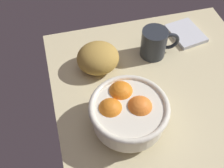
# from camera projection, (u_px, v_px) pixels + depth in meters

# --- Properties ---
(ground_plane) EXTENTS (0.80, 0.68, 0.03)m
(ground_plane) POSITION_uv_depth(u_px,v_px,m) (170.00, 107.00, 0.87)
(ground_plane) COLOR beige
(fruit_bowl) EXTENTS (0.21, 0.21, 0.11)m
(fruit_bowl) POSITION_uv_depth(u_px,v_px,m) (128.00, 111.00, 0.76)
(fruit_bowl) COLOR silver
(fruit_bowl) RESTS_ON ground
(bread_loaf) EXTENTS (0.13, 0.14, 0.09)m
(bread_loaf) POSITION_uv_depth(u_px,v_px,m) (98.00, 58.00, 0.91)
(bread_loaf) COLOR #AF893D
(bread_loaf) RESTS_ON ground
(napkin_folded) EXTENTS (0.15, 0.13, 0.01)m
(napkin_folded) POSITION_uv_depth(u_px,v_px,m) (186.00, 33.00, 1.04)
(napkin_folded) COLOR silver
(napkin_folded) RESTS_ON ground
(mug) EXTENTS (0.09, 0.13, 0.10)m
(mug) POSITION_uv_depth(u_px,v_px,m) (155.00, 43.00, 0.95)
(mug) COLOR #262B31
(mug) RESTS_ON ground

